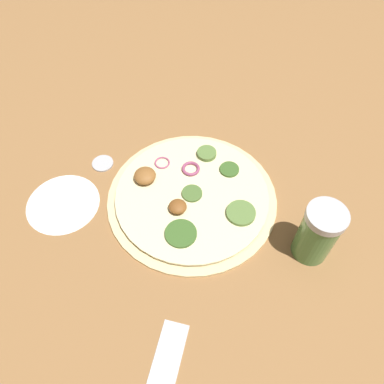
% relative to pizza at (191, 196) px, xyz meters
% --- Properties ---
extents(ground_plane, '(3.00, 3.00, 0.00)m').
position_rel_pizza_xyz_m(ground_plane, '(0.00, 0.00, -0.01)').
color(ground_plane, olive).
extents(pizza, '(0.28, 0.28, 0.03)m').
position_rel_pizza_xyz_m(pizza, '(0.00, 0.00, 0.00)').
color(pizza, beige).
rests_on(pizza, ground_plane).
extents(spice_jar, '(0.06, 0.06, 0.10)m').
position_rel_pizza_xyz_m(spice_jar, '(0.20, 0.03, 0.05)').
color(spice_jar, '#4C7F42').
rests_on(spice_jar, ground_plane).
extents(loose_cap, '(0.04, 0.04, 0.01)m').
position_rel_pizza_xyz_m(loose_cap, '(-0.17, -0.04, -0.00)').
color(loose_cap, '#B2B2B7').
rests_on(loose_cap, ground_plane).
extents(flour_patch, '(0.12, 0.12, 0.00)m').
position_rel_pizza_xyz_m(flour_patch, '(-0.16, -0.14, -0.01)').
color(flour_patch, white).
rests_on(flour_patch, ground_plane).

